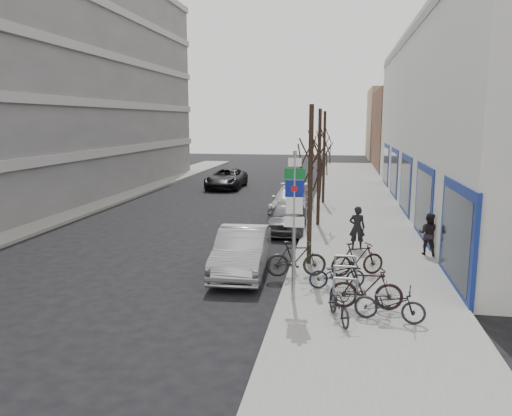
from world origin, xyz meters
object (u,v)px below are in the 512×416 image
(bike_mid_curb, at_px, (337,271))
(pedestrian_near, at_px, (357,228))
(tree_near, at_px, (311,147))
(meter_back, at_px, (313,196))
(tree_far, at_px, (325,135))
(parked_car_mid, at_px, (287,217))
(bike_far_curb, at_px, (390,301))
(pedestrian_far, at_px, (429,234))
(bike_mid_inner, at_px, (296,258))
(parked_car_back, at_px, (292,201))
(bike_near_left, at_px, (339,302))
(meter_mid, at_px, (306,214))
(lane_car, at_px, (226,178))
(meter_front, at_px, (295,244))
(highway_sign_pole, at_px, (294,216))
(bike_rack, at_px, (345,277))
(parked_car_front, at_px, (242,251))
(bike_near_right, at_px, (366,288))
(bike_far_inner, at_px, (357,259))
(tree_mid, at_px, (320,140))

(bike_mid_curb, relative_size, pedestrian_near, 0.99)
(tree_near, relative_size, meter_back, 4.33)
(tree_far, relative_size, parked_car_mid, 1.35)
(tree_far, distance_m, bike_mid_curb, 15.85)
(tree_near, bearing_deg, pedestrian_near, 53.58)
(bike_far_curb, distance_m, pedestrian_far, 6.83)
(bike_mid_inner, height_order, parked_car_back, parked_car_back)
(bike_near_left, relative_size, pedestrian_far, 0.99)
(meter_mid, height_order, lane_car, lane_car)
(meter_front, distance_m, parked_car_mid, 5.99)
(highway_sign_pole, relative_size, lane_car, 0.79)
(bike_mid_inner, distance_m, bike_far_curb, 4.06)
(bike_rack, distance_m, parked_car_front, 3.85)
(meter_back, height_order, parked_car_mid, meter_back)
(bike_mid_curb, relative_size, bike_mid_inner, 0.86)
(tree_near, height_order, pedestrian_near, tree_near)
(bike_rack, distance_m, bike_near_left, 1.93)
(meter_back, bearing_deg, meter_mid, -90.00)
(parked_car_back, bearing_deg, meter_back, 35.30)
(meter_front, bearing_deg, meter_mid, 90.00)
(meter_back, bearing_deg, bike_near_right, -81.43)
(parked_car_back, height_order, pedestrian_far, pedestrian_far)
(bike_mid_inner, relative_size, pedestrian_near, 1.15)
(bike_rack, xyz_separation_m, bike_far_inner, (0.39, 1.80, 0.03))
(tree_mid, xyz_separation_m, bike_far_curb, (2.26, -11.18, -3.43))
(bike_mid_curb, height_order, parked_car_mid, parked_car_mid)
(bike_far_curb, xyz_separation_m, bike_far_inner, (-0.67, 3.58, 0.02))
(highway_sign_pole, relative_size, tree_far, 0.76)
(tree_near, distance_m, bike_far_curb, 6.22)
(parked_car_mid, bearing_deg, pedestrian_near, -47.05)
(highway_sign_pole, distance_m, meter_mid, 8.65)
(tree_mid, bearing_deg, highway_sign_pole, -91.14)
(meter_back, height_order, bike_near_left, meter_back)
(bike_near_right, distance_m, bike_mid_inner, 3.19)
(meter_front, height_order, bike_near_left, meter_front)
(parked_car_back, bearing_deg, bike_near_right, -76.16)
(bike_near_left, bearing_deg, tree_near, 84.79)
(tree_mid, bearing_deg, parked_car_front, -105.94)
(parked_car_mid, bearing_deg, bike_far_curb, -70.90)
(tree_mid, bearing_deg, bike_mid_curb, -83.81)
(meter_back, height_order, pedestrian_near, pedestrian_near)
(parked_car_front, bearing_deg, tree_far, 77.80)
(bike_far_curb, xyz_separation_m, parked_car_mid, (-3.58, 10.10, 0.02))
(bike_far_inner, bearing_deg, tree_near, 32.02)
(tree_far, relative_size, pedestrian_near, 3.33)
(tree_far, xyz_separation_m, bike_near_right, (1.73, -16.97, -3.38))
(meter_mid, distance_m, lane_car, 15.79)
(meter_back, height_order, bike_far_inner, meter_back)
(parked_car_mid, height_order, lane_car, lane_car)
(bike_mid_curb, bearing_deg, parked_car_front, 51.75)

